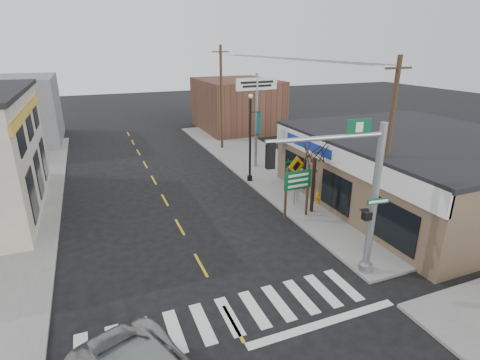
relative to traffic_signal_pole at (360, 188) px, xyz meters
name	(u,v)px	position (x,y,z in m)	size (l,w,h in m)	color
ground	(233,323)	(-5.60, -0.77, -4.05)	(140.00, 140.00, 0.00)	black
sidewalk_right	(283,176)	(3.40, 12.23, -3.99)	(6.00, 38.00, 0.13)	slate
sidewalk_left	(4,216)	(-14.60, 12.23, -3.99)	(6.00, 38.00, 0.13)	slate
center_line	(180,227)	(-5.60, 7.23, -4.05)	(0.12, 56.00, 0.01)	gold
crosswalk	(229,316)	(-5.60, -0.37, -4.05)	(11.00, 2.20, 0.01)	silver
thrift_store	(418,171)	(8.90, 5.23, -2.05)	(12.00, 14.00, 4.00)	brown
bldg_distant_right	(236,105)	(6.40, 29.23, -1.25)	(8.00, 10.00, 5.60)	#533325
bldg_distant_left	(7,111)	(-16.60, 31.23, -0.85)	(9.00, 10.00, 6.40)	slate
traffic_signal_pole	(360,188)	(0.00, 0.00, 0.00)	(5.21, 0.39, 6.60)	#94969B
guide_sign	(297,185)	(0.70, 5.75, -2.03)	(1.68, 0.14, 2.95)	#422F1E
fire_hydrant	(318,197)	(2.90, 6.91, -3.54)	(0.22, 0.22, 0.71)	#BF8606
ped_crossing_sign	(296,172)	(1.46, 7.23, -1.84)	(1.20, 0.08, 3.08)	gray
lamp_post	(251,132)	(0.76, 12.24, -0.40)	(0.79, 0.62, 6.07)	black
dance_center_sign	(257,98)	(2.43, 15.06, 1.43)	(3.37, 0.21, 7.16)	gray
bare_tree	(316,148)	(1.92, 6.06, -0.12)	(2.42, 2.42, 4.83)	black
shrub_front	(388,222)	(4.31, 2.59, -3.45)	(1.25, 1.25, 0.94)	#1B3A16
shrub_back	(316,188)	(3.62, 8.26, -3.55)	(1.01, 1.01, 0.76)	black
utility_pole_near	(387,149)	(3.57, 2.54, 0.55)	(1.52, 0.23, 8.73)	#412D1C
utility_pole_far	(221,97)	(1.90, 21.51, 0.76)	(1.59, 0.24, 9.13)	#422E1E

